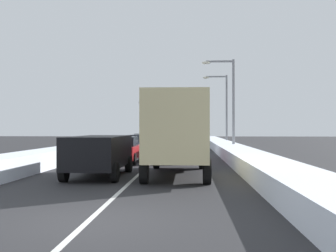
# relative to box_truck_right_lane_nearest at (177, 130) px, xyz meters

# --- Properties ---
(ground_plane) EXTENTS (135.16, 135.16, 0.00)m
(ground_plane) POSITION_rel_box_truck_right_lane_nearest_xyz_m (-1.68, 12.65, -1.90)
(ground_plane) COLOR #28282B
(lane_stripe_between_right_lane_and_center_lane) EXTENTS (0.14, 57.18, 0.01)m
(lane_stripe_between_right_lane_and_center_lane) POSITION_rel_box_truck_right_lane_nearest_xyz_m (-1.68, 17.84, -1.90)
(lane_stripe_between_right_lane_and_center_lane) COLOR silver
(lane_stripe_between_right_lane_and_center_lane) RESTS_ON ground
(snow_bank_right_shoulder) EXTENTS (2.01, 57.18, 0.74)m
(snow_bank_right_shoulder) POSITION_rel_box_truck_right_lane_nearest_xyz_m (3.62, 17.84, -1.53)
(snow_bank_right_shoulder) COLOR silver
(snow_bank_right_shoulder) RESTS_ON ground
(snow_bank_left_shoulder) EXTENTS (1.69, 57.18, 0.87)m
(snow_bank_left_shoulder) POSITION_rel_box_truck_right_lane_nearest_xyz_m (-6.98, 17.84, -1.47)
(snow_bank_left_shoulder) COLOR silver
(snow_bank_left_shoulder) RESTS_ON ground
(box_truck_right_lane_nearest) EXTENTS (2.53, 7.20, 3.36)m
(box_truck_right_lane_nearest) POSITION_rel_box_truck_right_lane_nearest_xyz_m (0.00, 0.00, 0.00)
(box_truck_right_lane_nearest) COLOR slate
(box_truck_right_lane_nearest) RESTS_ON ground
(sedan_maroon_right_lane_second) EXTENTS (2.00, 4.50, 1.51)m
(sedan_maroon_right_lane_second) POSITION_rel_box_truck_right_lane_nearest_xyz_m (-0.21, 7.34, -1.14)
(sedan_maroon_right_lane_second) COLOR maroon
(sedan_maroon_right_lane_second) RESTS_ON ground
(suv_white_right_lane_third) EXTENTS (2.16, 4.90, 1.67)m
(suv_white_right_lane_third) POSITION_rel_box_truck_right_lane_nearest_xyz_m (0.07, 13.61, -0.88)
(suv_white_right_lane_third) COLOR silver
(suv_white_right_lane_third) RESTS_ON ground
(sedan_silver_right_lane_fourth) EXTENTS (2.00, 4.50, 1.51)m
(sedan_silver_right_lane_fourth) POSITION_rel_box_truck_right_lane_nearest_xyz_m (-0.05, 20.73, -1.14)
(sedan_silver_right_lane_fourth) COLOR #B7BABF
(sedan_silver_right_lane_fourth) RESTS_ON ground
(suv_charcoal_right_lane_fifth) EXTENTS (2.16, 4.90, 1.67)m
(suv_charcoal_right_lane_fifth) POSITION_rel_box_truck_right_lane_nearest_xyz_m (0.03, 26.74, -0.88)
(suv_charcoal_right_lane_fifth) COLOR #38383D
(suv_charcoal_right_lane_fifth) RESTS_ON ground
(suv_black_center_lane_nearest) EXTENTS (2.16, 4.90, 1.67)m
(suv_black_center_lane_nearest) POSITION_rel_box_truck_right_lane_nearest_xyz_m (-3.20, -0.43, -0.88)
(suv_black_center_lane_nearest) COLOR black
(suv_black_center_lane_nearest) RESTS_ON ground
(sedan_red_center_lane_second) EXTENTS (2.00, 4.50, 1.51)m
(sedan_red_center_lane_second) POSITION_rel_box_truck_right_lane_nearest_xyz_m (-3.36, 6.02, -1.14)
(sedan_red_center_lane_second) COLOR maroon
(sedan_red_center_lane_second) RESTS_ON ground
(sedan_navy_center_lane_third) EXTENTS (2.00, 4.50, 1.51)m
(sedan_navy_center_lane_third) POSITION_rel_box_truck_right_lane_nearest_xyz_m (-3.13, 12.94, -1.14)
(sedan_navy_center_lane_third) COLOR navy
(sedan_navy_center_lane_third) RESTS_ON ground
(sedan_tan_center_lane_fourth) EXTENTS (2.00, 4.50, 1.51)m
(sedan_tan_center_lane_fourth) POSITION_rel_box_truck_right_lane_nearest_xyz_m (-3.49, 18.86, -1.14)
(sedan_tan_center_lane_fourth) COLOR #937F60
(sedan_tan_center_lane_fourth) RESTS_ON ground
(suv_green_center_lane_fifth) EXTENTS (2.16, 4.90, 1.67)m
(suv_green_center_lane_fifth) POSITION_rel_box_truck_right_lane_nearest_xyz_m (-3.41, 25.41, -0.88)
(suv_green_center_lane_fifth) COLOR #1E5633
(suv_green_center_lane_fifth) RESTS_ON ground
(traffic_light_gantry) EXTENTS (10.60, 0.47, 6.20)m
(traffic_light_gantry) POSITION_rel_box_truck_right_lane_nearest_xyz_m (-0.50, 43.82, 2.82)
(traffic_light_gantry) COLOR slate
(traffic_light_gantry) RESTS_ON ground
(street_lamp_right_near) EXTENTS (2.66, 0.36, 7.52)m
(street_lamp_right_near) POSITION_rel_box_truck_right_lane_nearest_xyz_m (3.69, 15.24, 2.65)
(street_lamp_right_near) COLOR gray
(street_lamp_right_near) RESTS_ON ground
(street_lamp_right_mid) EXTENTS (2.66, 0.36, 7.66)m
(street_lamp_right_mid) POSITION_rel_box_truck_right_lane_nearest_xyz_m (4.14, 25.64, 2.72)
(street_lamp_right_mid) COLOR gray
(street_lamp_right_mid) RESTS_ON ground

